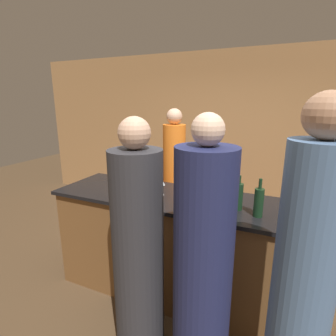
# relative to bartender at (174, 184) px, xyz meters

# --- Properties ---
(ground_plane) EXTENTS (14.00, 14.00, 0.00)m
(ground_plane) POSITION_rel_bartender_xyz_m (0.43, -0.88, -0.89)
(ground_plane) COLOR #4C3823
(back_wall) EXTENTS (8.00, 0.06, 2.80)m
(back_wall) POSITION_rel_bartender_xyz_m (0.43, 1.49, 0.51)
(back_wall) COLOR #A37547
(back_wall) RESTS_ON ground_plane
(bar_counter) EXTENTS (2.56, 0.77, 1.07)m
(bar_counter) POSITION_rel_bartender_xyz_m (0.43, -0.88, -0.35)
(bar_counter) COLOR brown
(bar_counter) RESTS_ON ground_plane
(bartender) EXTENTS (0.29, 0.29, 1.89)m
(bartender) POSITION_rel_bartender_xyz_m (0.00, 0.00, 0.00)
(bartender) COLOR orange
(bartender) RESTS_ON ground_plane
(guest_0) EXTENTS (0.38, 0.38, 1.92)m
(guest_0) POSITION_rel_bartender_xyz_m (0.90, -1.67, -0.00)
(guest_0) COLOR #1E234C
(guest_0) RESTS_ON ground_plane
(guest_1) EXTENTS (0.38, 0.38, 1.88)m
(guest_1) POSITION_rel_bartender_xyz_m (0.38, -1.61, -0.02)
(guest_1) COLOR #2D2D33
(guest_1) RESTS_ON ground_plane
(guest_2) EXTENTS (0.32, 0.32, 2.03)m
(guest_2) POSITION_rel_bartender_xyz_m (1.46, -1.72, 0.07)
(guest_2) COLOR #4C6B93
(guest_2) RESTS_ON ground_plane
(wine_bottle_0) EXTENTS (0.08, 0.08, 0.30)m
(wine_bottle_0) POSITION_rel_bartender_xyz_m (0.99, -0.96, 0.30)
(wine_bottle_0) COLOR black
(wine_bottle_0) RESTS_ON bar_counter
(wine_bottle_1) EXTENTS (0.08, 0.08, 0.32)m
(wine_bottle_1) POSITION_rel_bartender_xyz_m (1.16, -1.03, 0.30)
(wine_bottle_1) COLOR black
(wine_bottle_1) RESTS_ON bar_counter
(wine_glass_0) EXTENTS (0.08, 0.08, 0.14)m
(wine_glass_0) POSITION_rel_bartender_xyz_m (0.13, -0.95, 0.28)
(wine_glass_0) COLOR silver
(wine_glass_0) RESTS_ON bar_counter
(wine_glass_1) EXTENTS (0.06, 0.06, 0.16)m
(wine_glass_1) POSITION_rel_bartender_xyz_m (0.83, -1.05, 0.30)
(wine_glass_1) COLOR silver
(wine_glass_1) RESTS_ON bar_counter
(wine_glass_2) EXTENTS (0.07, 0.07, 0.18)m
(wine_glass_2) POSITION_rel_bartender_xyz_m (0.24, -0.90, 0.31)
(wine_glass_2) COLOR silver
(wine_glass_2) RESTS_ON bar_counter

